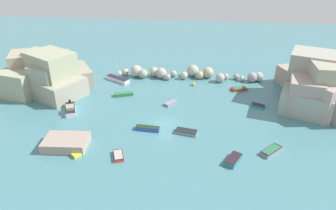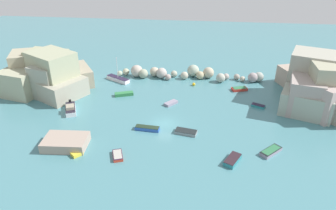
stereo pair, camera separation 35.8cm
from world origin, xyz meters
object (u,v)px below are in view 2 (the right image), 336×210
object	(u,v)px
moored_boat_9	(186,132)
moored_boat_4	(118,155)
moored_boat_0	(118,79)
moored_boat_3	(258,106)
channel_buoy	(194,84)
moored_boat_2	(124,94)
moored_boat_10	(271,151)
moored_boat_5	(71,109)
moored_boat_11	(239,89)
stone_dock	(66,142)
moored_boat_7	(73,150)
moored_boat_8	(171,103)
moored_boat_6	(233,160)
moored_boat_1	(147,128)

from	to	relation	value
moored_boat_9	moored_boat_4	bearing A→B (deg)	49.29
moored_boat_0	moored_boat_3	bearing A→B (deg)	13.53
channel_buoy	moored_boat_2	size ratio (longest dim) A/B	0.18
moored_boat_2	moored_boat_10	xyz separation A→B (m)	(26.27, -16.45, -0.02)
channel_buoy	moored_boat_4	xyz separation A→B (m)	(-9.79, -26.63, -0.09)
moored_boat_5	moored_boat_11	world-z (taller)	moored_boat_5
stone_dock	channel_buoy	world-z (taller)	stone_dock
moored_boat_9	moored_boat_7	bearing A→B (deg)	33.77
stone_dock	moored_boat_8	world-z (taller)	stone_dock
moored_boat_7	moored_boat_8	distance (m)	21.15
moored_boat_11	moored_boat_10	bearing A→B (deg)	-101.99
moored_boat_2	moored_boat_7	bearing A→B (deg)	60.79
channel_buoy	moored_boat_0	world-z (taller)	moored_boat_0
moored_boat_6	moored_boat_11	bearing A→B (deg)	-159.52
moored_boat_3	moored_boat_5	bearing A→B (deg)	-144.71
moored_boat_3	moored_boat_7	xyz separation A→B (m)	(-29.31, -17.66, 0.01)
moored_boat_7	moored_boat_2	bearing A→B (deg)	122.78
channel_buoy	moored_boat_6	bearing A→B (deg)	-75.54
stone_dock	moored_boat_10	bearing A→B (deg)	3.69
stone_dock	moored_boat_1	world-z (taller)	stone_dock
moored_boat_2	moored_boat_4	xyz separation A→B (m)	(4.06, -20.08, -0.07)
moored_boat_6	moored_boat_7	distance (m)	23.45
stone_dock	moored_boat_2	xyz separation A→B (m)	(4.43, 18.42, -0.41)
channel_buoy	moored_boat_3	distance (m)	15.11
moored_boat_4	moored_boat_11	world-z (taller)	moored_boat_11
moored_boat_1	moored_boat_8	bearing A→B (deg)	78.04
stone_dock	channel_buoy	xyz separation A→B (m)	(18.28, 24.97, -0.39)
moored_boat_9	moored_boat_11	size ratio (longest dim) A/B	1.07
channel_buoy	moored_boat_4	bearing A→B (deg)	-110.18
stone_dock	moored_boat_3	world-z (taller)	stone_dock
moored_boat_1	moored_boat_6	xyz separation A→B (m)	(13.49, -6.93, 0.03)
moored_boat_6	moored_boat_9	distance (m)	9.69
moored_boat_0	moored_boat_2	xyz separation A→B (m)	(3.17, -7.22, -0.12)
moored_boat_3	moored_boat_9	xyz separation A→B (m)	(-12.93, -10.78, 0.02)
moored_boat_8	moored_boat_10	bearing A→B (deg)	89.65
moored_boat_3	moored_boat_7	distance (m)	34.22
moored_boat_1	moored_boat_6	distance (m)	15.16
moored_boat_0	channel_buoy	bearing A→B (deg)	28.40
channel_buoy	moored_boat_11	size ratio (longest dim) A/B	0.20
stone_dock	moored_boat_5	distance (m)	11.21
moored_boat_2	moored_boat_8	xyz separation A→B (m)	(9.90, -2.73, -0.08)
stone_dock	moored_boat_8	xyz separation A→B (m)	(14.33, 15.69, -0.49)
channel_buoy	moored_boat_0	distance (m)	17.03
moored_boat_6	moored_boat_4	bearing A→B (deg)	-59.96
moored_boat_7	stone_dock	bearing A→B (deg)	-175.37
moored_boat_1	moored_boat_3	xyz separation A→B (m)	(19.36, 10.50, -0.07)
moored_boat_0	moored_boat_1	bearing A→B (deg)	-31.86
moored_boat_6	channel_buoy	bearing A→B (deg)	-138.20
moored_boat_3	moored_boat_0	bearing A→B (deg)	-171.59
moored_boat_4	moored_boat_11	size ratio (longest dim) A/B	0.85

